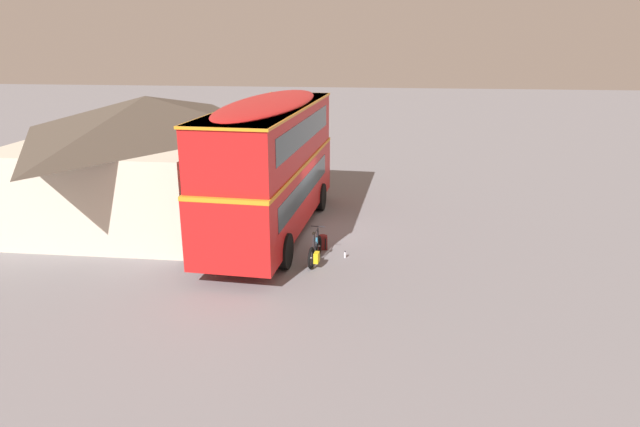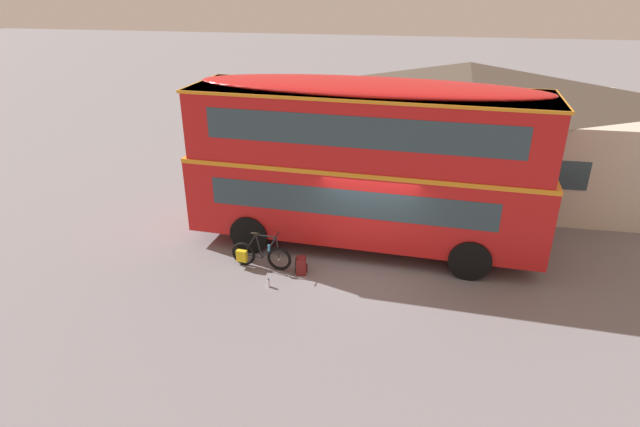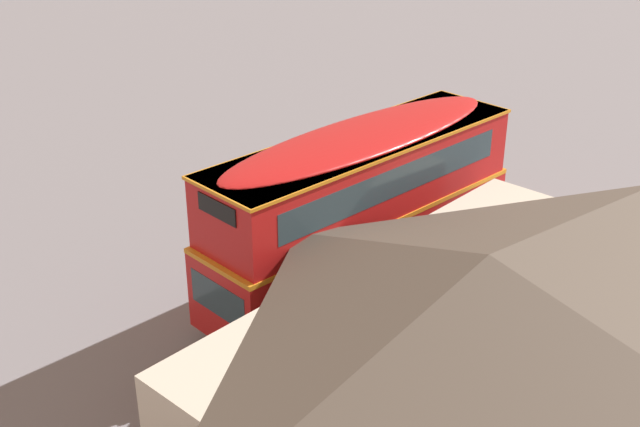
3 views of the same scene
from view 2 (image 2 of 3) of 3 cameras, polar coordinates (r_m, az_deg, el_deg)
name	(u,v)px [view 2 (image 2 of 3)]	position (r m, az deg, el deg)	size (l,w,h in m)	color
ground_plane	(367,266)	(14.43, 5.09, -5.74)	(120.00, 120.00, 0.00)	slate
double_decker_bus	(365,159)	(14.51, 4.91, 5.93)	(9.94, 3.15, 4.79)	black
touring_bicycle	(259,255)	(14.24, -6.68, -4.52)	(1.71, 0.46, 1.04)	black
backpack_on_ground	(301,265)	(13.93, -2.05, -5.58)	(0.35, 0.34, 0.51)	maroon
water_bottle_clear_plastic	(269,283)	(13.50, -5.61, -7.55)	(0.08, 0.08, 0.22)	silver
pub_building	(463,124)	(20.10, 15.33, 9.37)	(12.30, 7.26, 4.49)	beige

